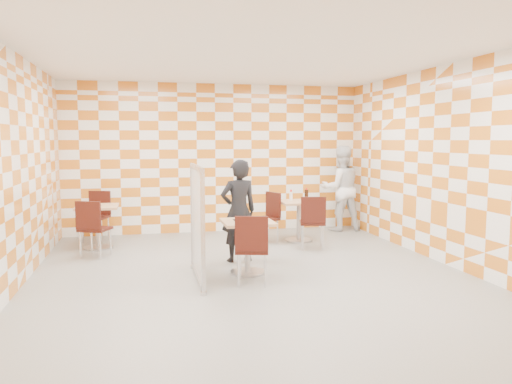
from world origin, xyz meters
TOP-DOWN VIEW (x-y plane):
  - room_shell at (0.00, 0.54)m, footprint 7.00×7.00m
  - main_table at (-0.03, 0.17)m, footprint 0.70×0.70m
  - second_table at (1.36, 2.18)m, footprint 0.70×0.70m
  - empty_table at (-2.23, 2.33)m, footprint 0.70×0.70m
  - chair_main_front at (-0.10, -0.44)m, footprint 0.51×0.52m
  - chair_second_front at (1.37, 1.42)m, footprint 0.52×0.52m
  - chair_second_side at (0.78, 2.14)m, footprint 0.56×0.55m
  - chair_empty_near at (-2.25, 1.60)m, footprint 0.56×0.56m
  - chair_empty_far at (-2.29, 3.04)m, footprint 0.55×0.55m
  - partition at (-0.76, -0.05)m, footprint 0.08×1.38m
  - man_dark at (-0.02, 0.89)m, footprint 0.63×0.47m
  - man_white at (2.55, 3.05)m, footprint 0.88×0.70m
  - pizza_on_foil at (-0.03, 0.16)m, footprint 0.40×0.40m
  - sport_bottle at (1.25, 2.31)m, footprint 0.06×0.06m
  - soda_bottle at (1.53, 2.25)m, footprint 0.07×0.07m

SIDE VIEW (x-z plane):
  - main_table at x=-0.03m, z-range 0.13..0.88m
  - second_table at x=1.36m, z-range 0.13..0.88m
  - empty_table at x=-2.23m, z-range 0.13..0.88m
  - chair_main_front at x=-0.10m, z-range 0.08..1.01m
  - chair_second_front at x=1.37m, z-range 0.08..1.01m
  - chair_second_side at x=0.78m, z-range 0.08..1.01m
  - chair_empty_near at x=-2.25m, z-range 0.08..1.01m
  - chair_empty_far at x=-2.29m, z-range 0.08..1.01m
  - pizza_on_foil at x=-0.03m, z-range 0.74..0.79m
  - partition at x=-0.76m, z-range 0.02..1.57m
  - man_dark at x=-0.02m, z-range 0.00..1.58m
  - sport_bottle at x=1.25m, z-range 0.74..0.94m
  - soda_bottle at x=1.53m, z-range 0.74..0.97m
  - man_white at x=2.55m, z-range 0.00..1.76m
  - room_shell at x=0.00m, z-range -2.00..5.00m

